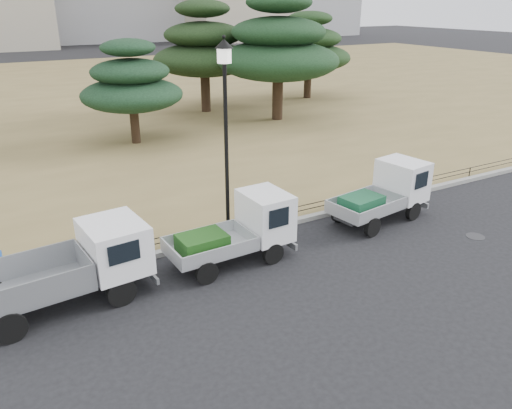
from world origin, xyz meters
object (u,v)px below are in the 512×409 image
truck_kei_front (239,230)px  street_lamp (225,107)px  truck_large (69,266)px  truck_kei_rear (385,193)px

truck_kei_front → street_lamp: 3.70m
truck_kei_front → truck_large: bearing=177.3°
truck_kei_rear → street_lamp: (-5.40, 1.46, 3.26)m
truck_large → street_lamp: (5.22, 1.66, 3.16)m
truck_kei_front → street_lamp: street_lamp is taller
truck_large → truck_kei_front: size_ratio=1.23×
truck_kei_front → truck_kei_rear: 5.86m
truck_large → truck_kei_front: truck_kei_front is taller
street_lamp → truck_kei_rear: bearing=-15.1°
truck_large → street_lamp: size_ratio=0.76×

